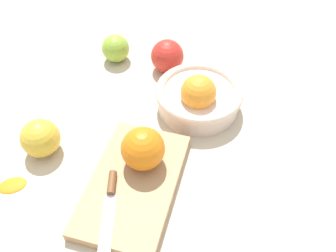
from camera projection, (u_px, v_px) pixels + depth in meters
The scene contains 9 objects.
ground_plane at pixel (138, 138), 0.72m from camera, with size 2.40×2.40×0.00m, color beige.
bowl at pixel (199, 96), 0.75m from camera, with size 0.19×0.19×0.10m.
cutting_board at pixel (134, 184), 0.64m from camera, with size 0.26×0.15×0.02m, color tan.
orange_on_board at pixel (143, 149), 0.62m from camera, with size 0.08×0.08×0.08m, color orange.
knife at pixel (110, 200), 0.60m from camera, with size 0.15×0.08×0.01m.
apple_front_right at pixel (40, 138), 0.67m from camera, with size 0.08×0.08×0.08m, color gold.
apple_front_left at pixel (116, 48), 0.87m from camera, with size 0.07×0.07×0.07m, color #8EB738.
apple_front_left_2 at pixel (167, 56), 0.84m from camera, with size 0.08×0.08×0.08m, color red.
citrus_peel at pixel (12, 184), 0.64m from camera, with size 0.05×0.04×0.01m, color orange.
Camera 1 is at (0.39, 0.25, 0.55)m, focal length 37.35 mm.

